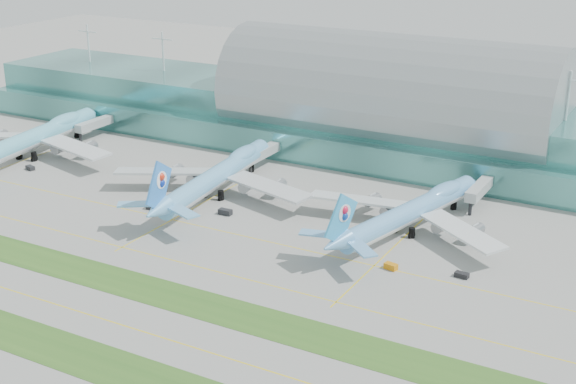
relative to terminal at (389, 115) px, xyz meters
The scene contains 15 objects.
ground 129.58m from the terminal, 90.00° to the right, with size 700.00×700.00×0.00m, color gray.
terminal is the anchor object (origin of this frame).
grass_strip_near 157.43m from the terminal, 90.00° to the right, with size 420.00×12.00×0.08m, color #2D591E.
grass_strip_far 127.58m from the terminal, 90.00° to the right, with size 420.00×12.00×0.08m, color #2D591E.
taxiline_b 143.50m from the terminal, 90.00° to the right, with size 420.00×0.35×0.01m, color yellow.
taxiline_c 111.70m from the terminal, 90.01° to the right, with size 420.00×0.35×0.01m, color yellow.
taxiline_d 89.92m from the terminal, 90.01° to the right, with size 420.00×0.35×0.01m, color yellow.
airliner_a 126.54m from the terminal, 149.59° to the right, with size 71.68×81.97×22.58m.
airliner_b 71.54m from the terminal, 114.82° to the right, with size 67.24×76.71×21.11m.
airliner_c 71.51m from the terminal, 62.13° to the right, with size 61.55×70.97×19.75m.
gse_b 125.57m from the terminal, 142.52° to the right, with size 3.47×1.83×1.37m, color black.
gse_c 94.70m from the terminal, 115.07° to the right, with size 3.79×2.01×1.73m, color black.
gse_d 81.31m from the terminal, 103.45° to the right, with size 3.94×1.99×1.60m, color black.
gse_e 97.16m from the terminal, 67.04° to the right, with size 3.23×1.86×1.53m, color orange.
gse_f 101.39m from the terminal, 57.20° to the right, with size 3.38×1.85×1.26m, color black.
Camera 1 is at (102.82, -130.24, 87.38)m, focal length 50.00 mm.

